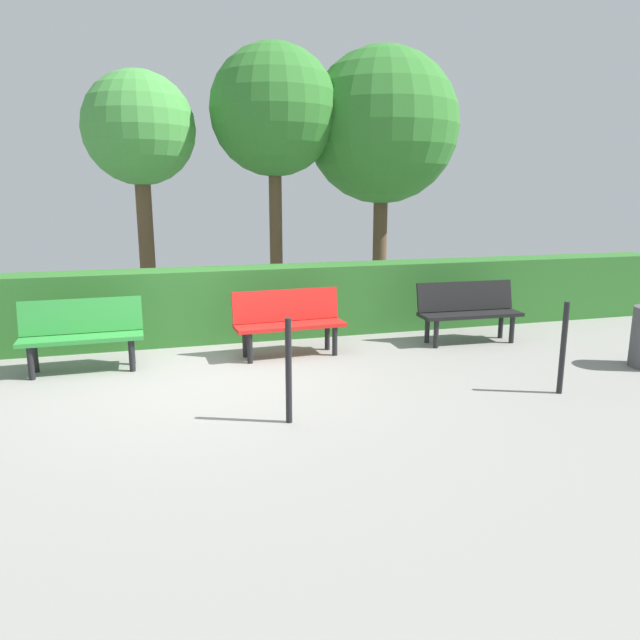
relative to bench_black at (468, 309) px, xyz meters
name	(u,v)px	position (x,y,z in m)	size (l,w,h in m)	color
ground_plane	(211,379)	(3.73, 0.76, -0.48)	(17.47, 17.47, 0.00)	gray
bench_black	(468,309)	(0.00, 0.00, 0.00)	(1.49, 0.52, 0.86)	black
bench_red	(288,319)	(2.63, -0.02, 0.00)	(1.46, 0.53, 0.86)	red
bench_green	(82,332)	(5.17, -0.03, 0.00)	(1.42, 0.49, 0.86)	#2D8C38
hedge_row	(275,301)	(2.59, -1.12, 0.04)	(13.47, 0.64, 1.05)	#2D6B28
tree_near	(382,127)	(0.18, -3.02, 2.78)	(2.75, 2.75, 4.65)	brown
tree_mid	(274,112)	(2.18, -2.96, 2.96)	(2.19, 2.19, 4.57)	brown
tree_far	(139,132)	(4.40, -3.14, 2.61)	(1.83, 1.83, 4.06)	brown
railing_post_near	(563,348)	(0.17, 2.26, 0.02)	(0.06, 0.06, 1.00)	black
railing_post_mid	(289,371)	(3.15, 2.26, 0.02)	(0.06, 0.06, 1.00)	black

